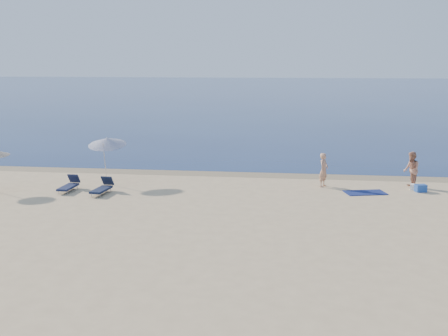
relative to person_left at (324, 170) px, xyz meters
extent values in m
cube|color=#0C1F4C|center=(-2.23, 83.11, -0.84)|extent=(240.00, 160.00, 0.01)
cube|color=#847254|center=(-2.23, 2.51, -0.84)|extent=(240.00, 1.60, 0.00)
imported|color=tan|center=(0.00, 0.00, 0.00)|extent=(0.63, 0.73, 1.69)
imported|color=#AD735B|center=(4.28, 0.34, 0.05)|extent=(0.73, 0.91, 1.80)
cube|color=#0F194E|center=(1.92, -1.11, -0.83)|extent=(2.10, 1.50, 0.03)
cube|color=white|center=(4.36, -0.16, -0.70)|extent=(0.41, 0.38, 0.29)
cube|color=#1E48A2|center=(4.59, -0.53, -0.67)|extent=(0.58, 0.48, 0.36)
cylinder|color=silver|center=(-10.92, -0.95, 0.22)|extent=(0.07, 0.48, 2.20)
cone|color=white|center=(-10.92, -0.52, 1.30)|extent=(2.05, 2.07, 0.71)
sphere|color=silver|center=(-10.92, -0.52, 1.49)|extent=(0.06, 0.06, 0.06)
cube|color=#161E3E|center=(-12.24, -2.60, -0.63)|extent=(0.58, 1.47, 0.10)
cube|color=#161E3E|center=(-12.21, -1.87, -0.36)|extent=(0.54, 0.37, 0.47)
cylinder|color=#A5A5AD|center=(-12.02, -2.60, -0.74)|extent=(0.03, 0.03, 0.21)
cube|color=#131C36|center=(-10.46, -2.93, -0.63)|extent=(0.68, 1.53, 0.10)
cube|color=#131C36|center=(-10.39, -2.20, -0.35)|extent=(0.57, 0.41, 0.48)
cylinder|color=#A5A5AD|center=(-10.24, -2.96, -0.74)|extent=(0.03, 0.03, 0.22)
camera|label=1|loc=(-1.44, -27.71, 5.43)|focal=45.00mm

